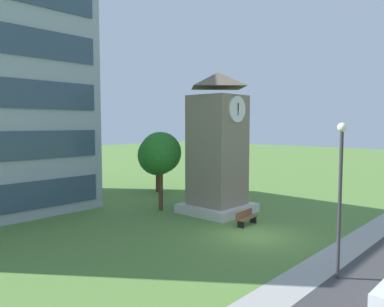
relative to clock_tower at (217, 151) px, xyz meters
name	(u,v)px	position (x,y,z in m)	size (l,w,h in m)	color
ground_plane	(254,236)	(-3.00, -4.94, -4.27)	(160.00, 160.00, 0.00)	#567F38
kerb_strip	(336,255)	(-3.00, -9.49, -4.27)	(120.00, 1.60, 0.01)	#9E9E99
clock_tower	(217,151)	(0.00, 0.00, 0.00)	(4.24, 4.24, 9.62)	gray
park_bench	(246,218)	(-1.43, -3.39, -3.81)	(1.82, 0.59, 0.88)	brown
street_lamp	(340,184)	(-5.57, -10.54, -0.46)	(0.36, 0.36, 6.19)	#333338
tree_near_tower	(160,153)	(-2.20, 3.38, -0.19)	(2.94, 2.94, 5.59)	#513823
tree_streetside	(158,155)	(2.66, 9.00, -0.98)	(3.61, 3.61, 5.12)	#513823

